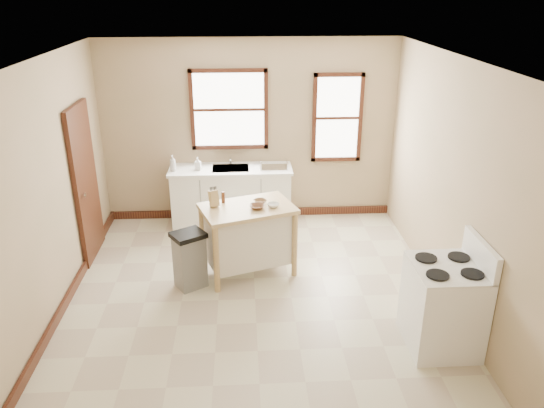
# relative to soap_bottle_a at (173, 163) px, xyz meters

# --- Properties ---
(floor) EXTENTS (5.00, 5.00, 0.00)m
(floor) POSITION_rel_soap_bottle_a_xyz_m (1.15, -2.12, -1.04)
(floor) COLOR beige
(floor) RESTS_ON ground
(ceiling) EXTENTS (5.00, 5.00, 0.00)m
(ceiling) POSITION_rel_soap_bottle_a_xyz_m (1.15, -2.12, 1.76)
(ceiling) COLOR white
(ceiling) RESTS_ON ground
(wall_back) EXTENTS (4.50, 0.04, 2.80)m
(wall_back) POSITION_rel_soap_bottle_a_xyz_m (1.15, 0.38, 0.36)
(wall_back) COLOR tan
(wall_back) RESTS_ON ground
(wall_left) EXTENTS (0.04, 5.00, 2.80)m
(wall_left) POSITION_rel_soap_bottle_a_xyz_m (-1.10, -2.12, 0.36)
(wall_left) COLOR tan
(wall_left) RESTS_ON ground
(wall_right) EXTENTS (0.04, 5.00, 2.80)m
(wall_right) POSITION_rel_soap_bottle_a_xyz_m (3.40, -2.12, 0.36)
(wall_right) COLOR tan
(wall_right) RESTS_ON ground
(window_main) EXTENTS (1.17, 0.06, 1.22)m
(window_main) POSITION_rel_soap_bottle_a_xyz_m (0.85, 0.36, 0.71)
(window_main) COLOR black
(window_main) RESTS_ON wall_back
(window_side) EXTENTS (0.77, 0.06, 1.37)m
(window_side) POSITION_rel_soap_bottle_a_xyz_m (2.50, 0.36, 0.56)
(window_side) COLOR black
(window_side) RESTS_ON wall_back
(door_left) EXTENTS (0.06, 0.90, 2.10)m
(door_left) POSITION_rel_soap_bottle_a_xyz_m (-1.06, -0.82, 0.01)
(door_left) COLOR black
(door_left) RESTS_ON ground
(baseboard_back) EXTENTS (4.50, 0.04, 0.12)m
(baseboard_back) POSITION_rel_soap_bottle_a_xyz_m (1.15, 0.35, -0.98)
(baseboard_back) COLOR black
(baseboard_back) RESTS_ON ground
(baseboard_left) EXTENTS (0.04, 5.00, 0.12)m
(baseboard_left) POSITION_rel_soap_bottle_a_xyz_m (-1.07, -2.12, -0.98)
(baseboard_left) COLOR black
(baseboard_left) RESTS_ON ground
(sink_counter) EXTENTS (1.86, 0.62, 0.92)m
(sink_counter) POSITION_rel_soap_bottle_a_xyz_m (0.85, 0.08, -0.58)
(sink_counter) COLOR white
(sink_counter) RESTS_ON ground
(faucet) EXTENTS (0.03, 0.03, 0.22)m
(faucet) POSITION_rel_soap_bottle_a_xyz_m (0.85, 0.26, -0.01)
(faucet) COLOR silver
(faucet) RESTS_ON sink_counter
(soap_bottle_a) EXTENTS (0.10, 0.10, 0.24)m
(soap_bottle_a) POSITION_rel_soap_bottle_a_xyz_m (0.00, 0.00, 0.00)
(soap_bottle_a) COLOR #B2B2B2
(soap_bottle_a) RESTS_ON sink_counter
(soap_bottle_b) EXTENTS (0.10, 0.10, 0.19)m
(soap_bottle_b) POSITION_rel_soap_bottle_a_xyz_m (0.37, 0.04, -0.03)
(soap_bottle_b) COLOR #B2B2B2
(soap_bottle_b) RESTS_ON sink_counter
(dish_rack) EXTENTS (0.42, 0.31, 0.10)m
(dish_rack) POSITION_rel_soap_bottle_a_xyz_m (1.50, 0.05, -0.07)
(dish_rack) COLOR silver
(dish_rack) RESTS_ON sink_counter
(kitchen_island) EXTENTS (1.31, 1.05, 0.93)m
(kitchen_island) POSITION_rel_soap_bottle_a_xyz_m (1.08, -1.45, -0.58)
(kitchen_island) COLOR tan
(kitchen_island) RESTS_ON ground
(knife_block) EXTENTS (0.13, 0.13, 0.20)m
(knife_block) POSITION_rel_soap_bottle_a_xyz_m (0.67, -1.42, -0.01)
(knife_block) COLOR tan
(knife_block) RESTS_ON kitchen_island
(pepper_grinder) EXTENTS (0.06, 0.06, 0.15)m
(pepper_grinder) POSITION_rel_soap_bottle_a_xyz_m (0.78, -1.30, -0.04)
(pepper_grinder) COLOR #482413
(pepper_grinder) RESTS_ON kitchen_island
(bowl_a) EXTENTS (0.20, 0.20, 0.05)m
(bowl_a) POSITION_rel_soap_bottle_a_xyz_m (1.20, -1.52, -0.09)
(bowl_a) COLOR brown
(bowl_a) RESTS_ON kitchen_island
(bowl_b) EXTENTS (0.21, 0.21, 0.04)m
(bowl_b) POSITION_rel_soap_bottle_a_xyz_m (1.25, -1.33, -0.09)
(bowl_b) COLOR brown
(bowl_b) RESTS_ON kitchen_island
(bowl_c) EXTENTS (0.18, 0.18, 0.05)m
(bowl_c) POSITION_rel_soap_bottle_a_xyz_m (1.41, -1.48, -0.09)
(bowl_c) COLOR white
(bowl_c) RESTS_ON kitchen_island
(trash_bin) EXTENTS (0.49, 0.47, 0.73)m
(trash_bin) POSITION_rel_soap_bottle_a_xyz_m (0.36, -1.76, -0.67)
(trash_bin) COLOR slate
(trash_bin) RESTS_ON ground
(gas_stove) EXTENTS (0.74, 0.75, 1.19)m
(gas_stove) POSITION_rel_soap_bottle_a_xyz_m (3.05, -3.07, -0.45)
(gas_stove) COLOR white
(gas_stove) RESTS_ON ground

